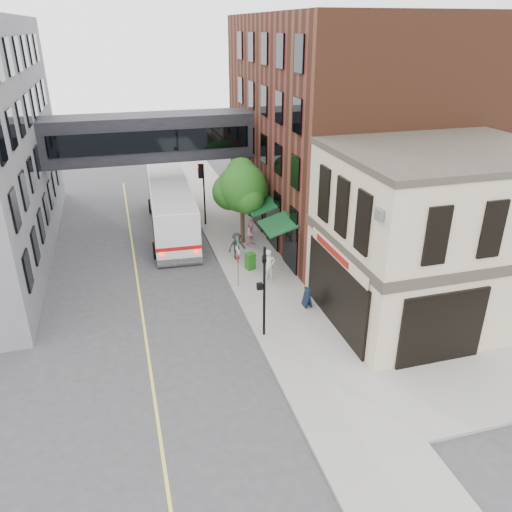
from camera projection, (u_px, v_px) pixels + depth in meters
ground at (268, 363)px, 21.77m from camera, size 120.00×120.00×0.00m
sidewalk_main at (236, 238)px, 34.46m from camera, size 4.00×60.00×0.15m
corner_building at (435, 236)px, 23.97m from camera, size 10.19×8.12×8.45m
brick_building at (344, 128)px, 34.41m from camera, size 13.76×18.00×14.00m
skyway_bridge at (150, 137)px, 34.02m from camera, size 14.00×3.18×3.00m
traffic_signal_near at (264, 281)px, 22.35m from camera, size 0.44×0.22×4.60m
traffic_signal_far at (202, 182)px, 35.28m from camera, size 0.53×0.28×4.50m
street_sign_pole at (238, 257)px, 27.17m from camera, size 0.08×0.75×3.00m
street_tree at (241, 187)px, 32.22m from camera, size 3.80×3.20×5.60m
lane_marking at (137, 277)px, 29.26m from camera, size 0.12×40.00×0.01m
bus at (171, 205)px, 35.17m from camera, size 3.57×12.75×3.40m
pedestrian_a at (269, 266)px, 28.14m from camera, size 0.69×0.46×1.88m
pedestrian_b at (252, 233)px, 32.80m from camera, size 1.04×0.93×1.75m
pedestrian_c at (237, 246)px, 30.84m from camera, size 1.20×0.81×1.72m
newspaper_box at (250, 261)px, 29.70m from camera, size 0.63×0.60×1.01m
sandwich_board at (307, 297)px, 25.73m from camera, size 0.38×0.57×1.01m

